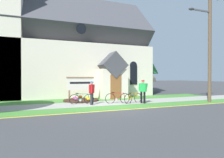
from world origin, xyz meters
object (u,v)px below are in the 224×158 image
(bicycle_black, at_px, (133,98))
(cyclist_in_green_jersey, at_px, (143,90))
(cyclist_in_blue_jersey, at_px, (92,91))
(utility_pole, at_px, (209,35))
(roadside_conifer, at_px, (141,57))
(church_sign, at_px, (80,84))
(bicycle_green, at_px, (117,98))
(bicycle_red, at_px, (82,99))

(bicycle_black, relative_size, cyclist_in_green_jersey, 0.97)
(cyclist_in_green_jersey, bearing_deg, cyclist_in_blue_jersey, 170.65)
(bicycle_black, height_order, utility_pole, utility_pole)
(utility_pole, distance_m, roadside_conifer, 10.59)
(church_sign, bearing_deg, bicycle_green, -50.02)
(utility_pole, bearing_deg, cyclist_in_green_jersey, 166.58)
(cyclist_in_green_jersey, bearing_deg, bicycle_black, 148.37)
(church_sign, xyz_separation_m, roadside_conifer, (9.10, 6.12, 3.16))
(bicycle_green, xyz_separation_m, cyclist_in_blue_jersey, (-1.92, -0.08, 0.55))
(church_sign, relative_size, bicycle_green, 1.25)
(church_sign, xyz_separation_m, utility_pole, (8.84, -4.46, 3.78))
(cyclist_in_green_jersey, height_order, utility_pole, utility_pole)
(church_sign, relative_size, utility_pole, 0.24)
(bicycle_red, bearing_deg, utility_pole, -15.04)
(bicycle_green, bearing_deg, utility_pole, -15.61)
(cyclist_in_green_jersey, bearing_deg, utility_pole, -13.42)
(cyclist_in_blue_jersey, height_order, roadside_conifer, roadside_conifer)
(church_sign, distance_m, bicycle_green, 3.50)
(bicycle_black, bearing_deg, cyclist_in_blue_jersey, 175.71)
(utility_pole, bearing_deg, cyclist_in_blue_jersey, 168.28)
(cyclist_in_green_jersey, relative_size, utility_pole, 0.18)
(bicycle_green, relative_size, bicycle_red, 1.04)
(cyclist_in_blue_jersey, xyz_separation_m, utility_pole, (8.59, -1.78, 4.14))
(bicycle_red, distance_m, cyclist_in_green_jersey, 4.42)
(cyclist_in_green_jersey, bearing_deg, roadside_conifer, 60.87)
(bicycle_green, xyz_separation_m, bicycle_red, (-2.49, 0.60, -0.02))
(cyclist_in_blue_jersey, distance_m, utility_pole, 9.70)
(bicycle_black, height_order, cyclist_in_green_jersey, cyclist_in_green_jersey)
(cyclist_in_green_jersey, bearing_deg, bicycle_red, 163.07)
(bicycle_red, xyz_separation_m, roadside_conifer, (9.41, 8.11, 4.09))
(bicycle_black, xyz_separation_m, cyclist_in_green_jersey, (0.60, -0.37, 0.62))
(church_sign, bearing_deg, roadside_conifer, 33.90)
(utility_pole, bearing_deg, church_sign, 153.26)
(cyclist_in_blue_jersey, distance_m, roadside_conifer, 12.96)
(church_sign, distance_m, cyclist_in_green_jersey, 5.08)
(cyclist_in_green_jersey, distance_m, utility_pole, 6.55)
(cyclist_in_green_jersey, distance_m, cyclist_in_blue_jersey, 3.67)
(bicycle_green, height_order, roadside_conifer, roadside_conifer)
(bicycle_green, relative_size, cyclist_in_green_jersey, 1.05)
(bicycle_red, bearing_deg, bicycle_green, -13.50)
(bicycle_green, relative_size, utility_pole, 0.19)
(bicycle_green, height_order, utility_pole, utility_pole)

